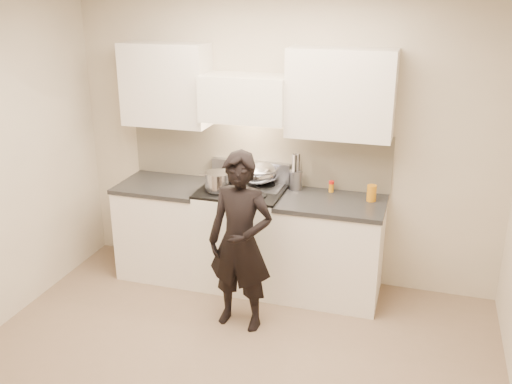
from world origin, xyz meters
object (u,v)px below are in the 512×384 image
counter_right (330,248)px  person (240,242)px  stove (242,236)px  utensil_crock (295,179)px  wok (258,173)px

counter_right → person: (-0.62, -0.69, 0.29)m
stove → person: (0.21, -0.69, 0.27)m
utensil_crock → person: size_ratio=0.22×
wok → utensil_crock: 0.35m
stove → utensil_crock: 0.74m
stove → wok: wok is taller
person → stove: bearing=111.9°
stove → wok: size_ratio=2.01×
stove → counter_right: (0.83, 0.00, -0.01)m
counter_right → utensil_crock: bearing=152.7°
stove → utensil_crock: size_ratio=2.89×
counter_right → person: 0.97m
stove → wok: bearing=54.1°
stove → utensil_crock: (0.45, 0.20, 0.55)m
stove → person: person is taller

